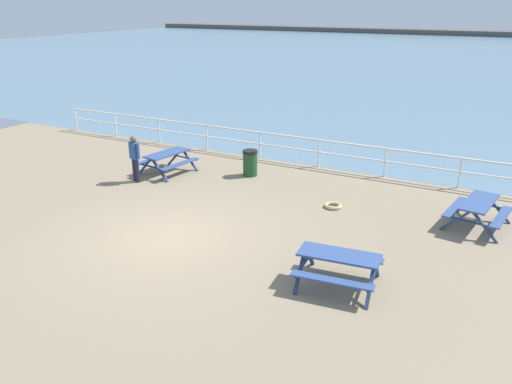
% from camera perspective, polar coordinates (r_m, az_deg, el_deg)
% --- Properties ---
extents(ground_plane, '(30.00, 24.00, 0.20)m').
position_cam_1_polar(ground_plane, '(14.17, -9.59, -5.29)').
color(ground_plane, gray).
extents(sea_band, '(142.00, 90.00, 0.01)m').
position_cam_1_polar(sea_band, '(63.54, 21.24, 13.82)').
color(sea_band, slate).
rests_on(sea_band, ground).
extents(distant_shoreline, '(142.00, 6.00, 1.80)m').
position_cam_1_polar(distant_shoreline, '(106.22, 24.53, 15.58)').
color(distant_shoreline, '#4C4C47').
rests_on(distant_shoreline, ground).
extents(seaward_railing, '(23.07, 0.07, 1.08)m').
position_cam_1_polar(seaward_railing, '(20.15, 3.65, 5.45)').
color(seaward_railing, white).
rests_on(seaward_railing, ground).
extents(picnic_table_near_left, '(1.95, 1.71, 0.80)m').
position_cam_1_polar(picnic_table_near_left, '(11.57, 9.24, -7.69)').
color(picnic_table_near_left, '#334C84').
rests_on(picnic_table_near_left, ground).
extents(picnic_table_near_right, '(1.75, 1.99, 0.80)m').
position_cam_1_polar(picnic_table_near_right, '(15.60, 23.59, -1.59)').
color(picnic_table_near_right, '#334C84').
rests_on(picnic_table_near_right, ground).
extents(picnic_table_mid_centre, '(1.76, 1.99, 0.80)m').
position_cam_1_polar(picnic_table_mid_centre, '(19.16, -9.86, 3.82)').
color(picnic_table_mid_centre, '#334C84').
rests_on(picnic_table_mid_centre, ground).
extents(visitor, '(0.51, 0.31, 1.66)m').
position_cam_1_polar(visitor, '(18.31, -13.39, 3.95)').
color(visitor, '#1E2338').
rests_on(visitor, ground).
extents(litter_bin, '(0.55, 0.55, 0.95)m').
position_cam_1_polar(litter_bin, '(18.61, -0.66, 3.28)').
color(litter_bin, '#1E4723').
rests_on(litter_bin, ground).
extents(rope_coil, '(0.55, 0.55, 0.11)m').
position_cam_1_polar(rope_coil, '(16.00, 8.59, -1.53)').
color(rope_coil, tan).
rests_on(rope_coil, ground).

